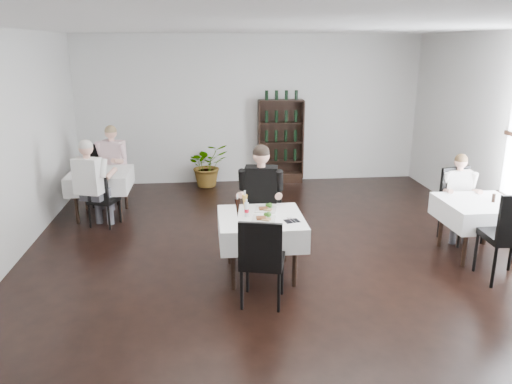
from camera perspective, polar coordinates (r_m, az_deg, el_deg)
room_shell at (r=5.94m, az=3.46°, el=3.93°), size 9.00×9.00×9.00m
wine_shelf at (r=10.33m, az=2.83°, el=5.67°), size 0.90×0.28×1.75m
main_table at (r=6.15m, az=0.55°, el=-4.14°), size 1.03×1.03×0.77m
left_table at (r=8.68m, az=-17.35°, el=1.27°), size 0.98×0.98×0.77m
right_table at (r=7.37m, az=24.15°, el=-2.11°), size 0.98×0.98×0.77m
potted_tree at (r=10.18m, az=-5.55°, el=3.11°), size 0.97×0.90×0.88m
main_chair_far at (r=6.88m, az=1.00°, el=-2.49°), size 0.54×0.54×0.96m
main_chair_near at (r=5.44m, az=0.64°, el=-7.43°), size 0.56×0.57×1.02m
left_chair_far at (r=9.46m, az=-17.33°, el=2.42°), size 0.61×0.62×1.06m
left_chair_near at (r=8.18m, az=-17.29°, el=-0.55°), size 0.51×0.51×0.87m
right_chair_far at (r=7.89m, az=22.22°, el=-0.79°), size 0.59×0.59×1.07m
right_chair_near at (r=6.66m, az=27.19°, el=-4.05°), size 0.56×0.56×1.16m
diner_main at (r=6.58m, az=0.54°, el=-0.22°), size 0.63×0.65×1.54m
diner_left_far at (r=9.17m, az=-16.25°, el=3.56°), size 0.62×0.66×1.44m
diner_left_near at (r=7.99m, az=-18.31°, el=1.53°), size 0.62×0.66×1.45m
diner_right_far at (r=7.88m, az=22.18°, el=0.18°), size 0.52×0.54×1.27m
plate_far at (r=6.33m, az=1.14°, el=-1.93°), size 0.31×0.31×0.08m
plate_near at (r=5.98m, az=0.93°, el=-3.04°), size 0.32×0.32×0.09m
pilsner_dark at (r=6.03m, az=-2.12°, el=-1.83°), size 0.07×0.07×0.30m
pilsner_lager at (r=6.17m, az=-1.28°, el=-1.40°), size 0.07×0.07×0.30m
coke_bottle at (r=6.07m, az=-1.08°, el=-2.02°), size 0.06×0.06×0.22m
napkin_cutlery at (r=5.96m, az=4.12°, el=-3.30°), size 0.19×0.19×0.02m
pepper_mill at (r=7.36m, az=25.52°, el=-0.62°), size 0.05×0.05×0.11m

